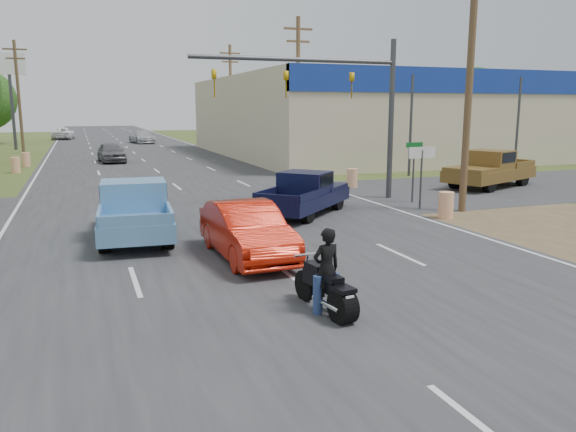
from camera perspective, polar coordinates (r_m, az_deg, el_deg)
name	(u,v)px	position (r m, az deg, el deg)	size (l,w,h in m)	color
ground	(487,432)	(8.05, 19.54, -20.01)	(200.00, 200.00, 0.00)	#3D4A1D
main_road	(143,160)	(45.61, -14.48, 5.50)	(15.00, 180.00, 0.02)	#2D2D30
cross_road	(200,205)	(24.00, -8.91, 1.09)	(120.00, 10.00, 0.02)	#2D2D30
dirt_verge	(549,223)	(22.17, 25.02, -0.64)	(8.00, 18.00, 0.01)	brown
big_box_store	(481,116)	(58.12, 19.03, 9.62)	(50.00, 28.10, 6.60)	#B7A88C
utility_pole_1	(470,74)	(23.07, 17.99, 13.55)	(2.00, 0.28, 10.00)	#4C3823
utility_pole_2	(298,89)	(38.87, 1.03, 12.79)	(2.00, 0.28, 10.00)	#4C3823
utility_pole_3	(231,95)	(56.02, -5.84, 12.17)	(2.00, 0.28, 10.00)	#4C3823
utility_pole_6	(19,94)	(57.42, -25.70, 11.14)	(2.00, 0.28, 10.00)	#4C3823
tree_3	(475,94)	(95.99, 18.49, 11.66)	(8.40, 8.40, 10.40)	#422D19
tree_5	(276,98)	(106.03, -1.28, 11.92)	(7.98, 7.98, 9.88)	#422D19
barrel_0	(446,205)	(21.63, 15.74, 1.05)	(0.56, 0.56, 1.00)	orange
barrel_1	(352,178)	(29.03, 6.53, 3.83)	(0.56, 0.56, 1.00)	orange
barrel_2	(16,165)	(39.55, -25.94, 4.68)	(0.56, 0.56, 1.00)	orange
barrel_3	(26,160)	(43.49, -25.07, 5.22)	(0.56, 0.56, 1.00)	orange
pole_sign_left_far	(9,75)	(61.56, -26.46, 12.72)	(3.00, 0.35, 9.20)	#3F3F44
lane_sign	(422,163)	(23.19, 13.43, 5.30)	(1.20, 0.08, 2.52)	#3F3F44
street_name_sign	(414,166)	(24.79, 12.64, 5.00)	(0.80, 0.08, 2.61)	#3F3F44
signal_mast	(337,90)	(24.54, 5.01, 12.64)	(9.12, 0.40, 7.00)	#3F3F44
red_convertible	(247,231)	(15.31, -4.20, -1.55)	(1.60, 4.59, 1.51)	#B71908
motorcycle	(327,291)	(11.26, 4.03, -7.61)	(0.72, 2.14, 1.09)	black
rider	(326,274)	(11.20, 3.91, -5.86)	(0.60, 0.40, 1.65)	black
blue_pickup	(134,209)	(18.37, -15.33, 0.71)	(2.52, 5.64, 1.82)	black
navy_pickup	(305,193)	(21.67, 1.77, 2.38)	(4.92, 4.84, 1.65)	black
brown_pickup	(489,169)	(30.75, 19.73, 4.54)	(6.21, 4.25, 1.92)	black
distant_car_grey	(111,153)	(44.57, -17.52, 6.17)	(1.76, 4.37, 1.49)	#5C5B60
distant_car_silver	(142,137)	(67.97, -14.63, 7.79)	(2.09, 5.14, 1.49)	#B9B9BE
distant_car_white	(63,134)	(79.58, -21.86, 7.77)	(2.45, 5.32, 1.48)	white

